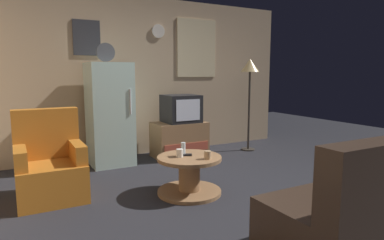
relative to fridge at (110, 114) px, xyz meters
name	(u,v)px	position (x,y,z in m)	size (l,w,h in m)	color
ground_plane	(231,198)	(0.77, -2.01, -0.75)	(12.00, 12.00, 0.00)	#232328
wall_with_art	(148,77)	(0.78, 0.43, 0.54)	(5.20, 0.12, 2.57)	tan
fridge	(110,114)	(0.00, 0.00, 0.00)	(0.60, 0.62, 1.77)	silver
tv_stand	(179,139)	(1.10, -0.08, -0.47)	(0.84, 0.53, 0.56)	#8E6642
crt_tv	(181,109)	(1.13, -0.08, 0.03)	(0.54, 0.51, 0.44)	black
standing_lamp	(250,73)	(2.38, -0.25, 0.60)	(0.32, 0.32, 1.59)	#332D28
coffee_table	(189,175)	(0.44, -1.66, -0.54)	(0.72, 0.72, 0.43)	#8E6642
wine_glass	(183,149)	(0.40, -1.59, -0.25)	(0.05, 0.05, 0.15)	silver
mug_ceramic_white	(180,153)	(0.34, -1.63, -0.28)	(0.08, 0.08, 0.09)	silver
mug_ceramic_tan	(208,155)	(0.56, -1.85, -0.28)	(0.08, 0.08, 0.09)	tan
remote_control	(185,155)	(0.41, -1.61, -0.31)	(0.15, 0.04, 0.02)	black
armchair	(50,167)	(-0.94, -1.05, -0.42)	(0.68, 0.68, 0.96)	#B2661E
couch	(375,208)	(1.17, -3.37, -0.44)	(1.70, 0.80, 0.92)	#38281E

